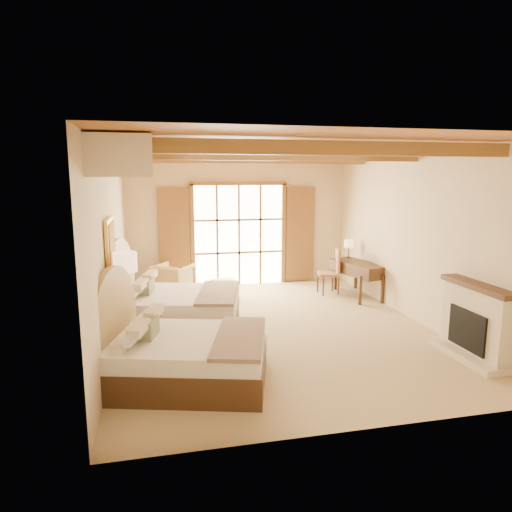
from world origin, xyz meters
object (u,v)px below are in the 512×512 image
object	(u,v)px
bed_near	(176,353)
bed_far	(168,306)
desk	(358,278)
nightstand	(129,339)
armchair	(173,280)

from	to	relation	value
bed_near	bed_far	distance (m)	2.23
desk	nightstand	bearing A→B (deg)	-167.12
nightstand	desk	bearing A→B (deg)	34.54
nightstand	bed_far	bearing A→B (deg)	69.27
bed_near	desk	bearing A→B (deg)	55.59
nightstand	desk	distance (m)	5.57
bed_near	bed_far	world-z (taller)	bed_far
nightstand	bed_near	bearing A→B (deg)	-50.89
bed_far	desk	world-z (taller)	bed_far
bed_near	nightstand	distance (m)	1.25
bed_near	bed_far	size ratio (longest dim) A/B	0.98
nightstand	armchair	bearing A→B (deg)	84.28
armchair	bed_far	bearing A→B (deg)	119.64
bed_far	nightstand	xyz separation A→B (m)	(-0.63, -1.18, -0.15)
bed_near	bed_far	bearing A→B (deg)	106.26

